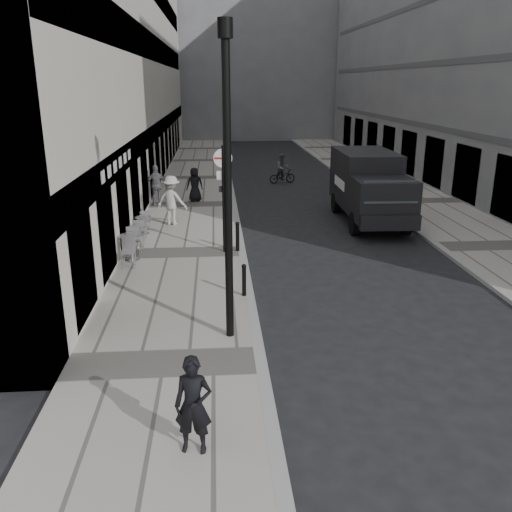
{
  "coord_description": "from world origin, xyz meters",
  "views": [
    {
      "loc": [
        -0.85,
        -7.33,
        5.61
      ],
      "look_at": [
        0.13,
        5.76,
        1.4
      ],
      "focal_mm": 38.0,
      "sensor_mm": 36.0,
      "label": 1
    }
  ],
  "objects": [
    {
      "name": "ground",
      "position": [
        0.0,
        0.0,
        0.0
      ],
      "size": [
        120.0,
        120.0,
        0.0
      ],
      "primitive_type": "plane",
      "color": "black",
      "rests_on": "ground"
    },
    {
      "name": "sidewalk",
      "position": [
        -2.0,
        18.0,
        0.06
      ],
      "size": [
        4.0,
        60.0,
        0.12
      ],
      "primitive_type": "cube",
      "color": "#A09990",
      "rests_on": "ground"
    },
    {
      "name": "far_sidewalk",
      "position": [
        9.0,
        18.0,
        0.06
      ],
      "size": [
        4.0,
        60.0,
        0.12
      ],
      "primitive_type": "cube",
      "color": "#A09990",
      "rests_on": "ground"
    },
    {
      "name": "building_left",
      "position": [
        -6.0,
        24.5,
        9.0
      ],
      "size": [
        4.0,
        45.0,
        18.0
      ],
      "primitive_type": "cube",
      "color": "beige",
      "rests_on": "ground"
    },
    {
      "name": "building_far",
      "position": [
        1.5,
        56.0,
        11.0
      ],
      "size": [
        24.0,
        16.0,
        22.0
      ],
      "primitive_type": "cube",
      "color": "gray",
      "rests_on": "ground"
    },
    {
      "name": "walking_man",
      "position": [
        -1.27,
        -0.12,
        0.92
      ],
      "size": [
        0.64,
        0.47,
        1.6
      ],
      "primitive_type": "imported",
      "rotation": [
        0.0,
        0.0,
        -0.16
      ],
      "color": "black",
      "rests_on": "sidewalk"
    },
    {
      "name": "sign_post",
      "position": [
        -0.6,
        10.33,
        2.41
      ],
      "size": [
        0.61,
        0.13,
        3.57
      ],
      "rotation": [
        0.0,
        0.0,
        -0.12
      ],
      "color": "black",
      "rests_on": "sidewalk"
    },
    {
      "name": "lamppost",
      "position": [
        -0.6,
        3.89,
        3.84
      ],
      "size": [
        0.3,
        0.3,
        6.68
      ],
      "color": "black",
      "rests_on": "sidewalk"
    },
    {
      "name": "bollard_near",
      "position": [
        -0.15,
        6.28,
        0.54
      ],
      "size": [
        0.11,
        0.11,
        0.83
      ],
      "primitive_type": "cylinder",
      "color": "black",
      "rests_on": "sidewalk"
    },
    {
      "name": "bollard_far",
      "position": [
        -0.15,
        10.39,
        0.59
      ],
      "size": [
        0.13,
        0.13,
        0.95
      ],
      "primitive_type": "cylinder",
      "color": "black",
      "rests_on": "sidewalk"
    },
    {
      "name": "panel_van",
      "position": [
        5.5,
        14.55,
        1.61
      ],
      "size": [
        2.41,
        6.15,
        2.86
      ],
      "rotation": [
        0.0,
        0.0,
        -0.03
      ],
      "color": "black",
      "rests_on": "ground"
    },
    {
      "name": "cyclist",
      "position": [
        3.03,
        23.95,
        0.66
      ],
      "size": [
        1.66,
        0.96,
        1.69
      ],
      "rotation": [
        0.0,
        0.0,
        0.28
      ],
      "color": "black",
      "rests_on": "ground"
    },
    {
      "name": "pedestrian_a",
      "position": [
        -3.6,
        17.89,
        1.06
      ],
      "size": [
        1.17,
        0.66,
        1.88
      ],
      "primitive_type": "imported",
      "rotation": [
        0.0,
        0.0,
        3.33
      ],
      "color": "slate",
      "rests_on": "sidewalk"
    },
    {
      "name": "pedestrian_b",
      "position": [
        -2.63,
        14.19,
        1.11
      ],
      "size": [
        1.45,
        1.13,
        1.98
      ],
      "primitive_type": "imported",
      "rotation": [
        0.0,
        0.0,
        2.79
      ],
      "color": "#BAB4AC",
      "rests_on": "sidewalk"
    },
    {
      "name": "pedestrian_c",
      "position": [
        -1.86,
        18.69,
        0.93
      ],
      "size": [
        0.87,
        0.65,
        1.63
      ],
      "primitive_type": "imported",
      "rotation": [
        0.0,
        0.0,
        3.32
      ],
      "color": "black",
      "rests_on": "sidewalk"
    },
    {
      "name": "cafe_table_near",
      "position": [
        -3.6,
        12.78,
        0.52
      ],
      "size": [
        0.62,
        1.4,
        0.79
      ],
      "color": "#B6B5B8",
      "rests_on": "sidewalk"
    },
    {
      "name": "cafe_table_mid",
      "position": [
        -3.6,
        10.97,
        0.57
      ],
      "size": [
        0.69,
        1.56,
        0.89
      ],
      "color": "silver",
      "rests_on": "sidewalk"
    },
    {
      "name": "cafe_table_far",
      "position": [
        -3.6,
        9.58,
        0.63
      ],
      "size": [
        0.78,
        1.76,
        1.0
      ],
      "color": "#AFAFB2",
      "rests_on": "sidewalk"
    }
  ]
}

